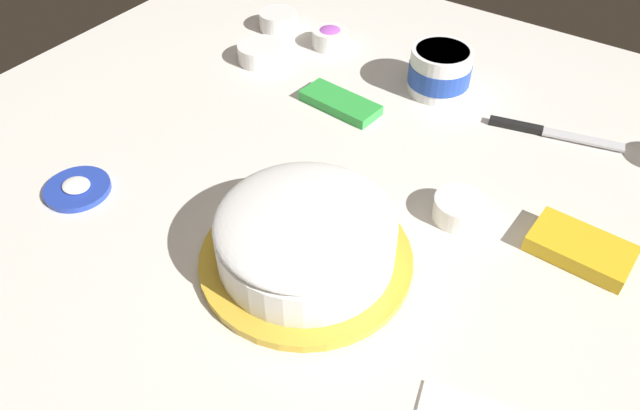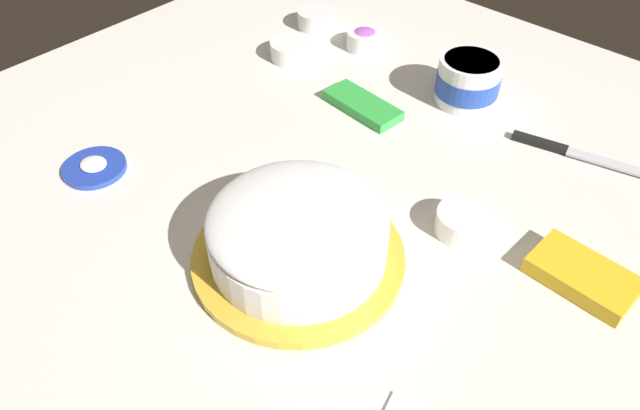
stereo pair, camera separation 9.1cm
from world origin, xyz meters
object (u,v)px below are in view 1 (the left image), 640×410
at_px(spreading_knife, 543,131).
at_px(sprinkle_bowl_blue, 278,20).
at_px(sprinkle_bowl_green, 260,52).
at_px(candy_box_lower, 581,248).
at_px(frosted_cake, 306,239).
at_px(candy_box_upper, 340,103).
at_px(sprinkle_bowl_rainbow, 330,37).
at_px(frosting_tub_lid, 77,188).
at_px(sprinkle_bowl_orange, 459,208).
at_px(frosting_tub, 439,70).

relative_size(spreading_knife, sprinkle_bowl_blue, 2.73).
xyz_separation_m(sprinkle_bowl_green, candy_box_lower, (0.73, -0.17, -0.01)).
bearing_deg(candy_box_lower, sprinkle_bowl_green, 169.54).
bearing_deg(frosted_cake, spreading_knife, 70.26).
relative_size(sprinkle_bowl_green, candy_box_upper, 0.60).
relative_size(sprinkle_bowl_green, sprinkle_bowl_rainbow, 1.21).
bearing_deg(spreading_knife, candy_box_upper, -158.73).
bearing_deg(sprinkle_bowl_blue, spreading_knife, -4.37).
bearing_deg(sprinkle_bowl_green, spreading_knife, 8.58).
bearing_deg(frosting_tub_lid, candy_box_upper, 63.39).
bearing_deg(sprinkle_bowl_orange, candy_box_upper, 154.76).
xyz_separation_m(sprinkle_bowl_blue, candy_box_lower, (0.78, -0.31, -0.01)).
height_order(frosting_tub_lid, sprinkle_bowl_blue, sprinkle_bowl_blue).
height_order(spreading_knife, sprinkle_bowl_rainbow, sprinkle_bowl_rainbow).
distance_m(spreading_knife, sprinkle_bowl_orange, 0.29).
bearing_deg(sprinkle_bowl_orange, sprinkle_bowl_green, 160.24).
xyz_separation_m(sprinkle_bowl_orange, sprinkle_bowl_blue, (-0.60, 0.33, 0.00)).
bearing_deg(sprinkle_bowl_blue, candy_box_lower, -21.33).
height_order(spreading_knife, candy_box_lower, candy_box_lower).
relative_size(frosting_tub, sprinkle_bowl_rainbow, 1.58).
distance_m(frosting_tub, candy_box_lower, 0.46).
distance_m(sprinkle_bowl_rainbow, candy_box_upper, 0.24).
height_order(frosted_cake, candy_box_upper, frosted_cake).
distance_m(sprinkle_bowl_green, candy_box_upper, 0.24).
distance_m(sprinkle_bowl_blue, candy_box_upper, 0.34).
bearing_deg(frosting_tub, candy_box_upper, -128.45).
height_order(frosting_tub_lid, sprinkle_bowl_orange, sprinkle_bowl_orange).
relative_size(frosting_tub, sprinkle_bowl_orange, 1.49).
distance_m(spreading_knife, candy_box_lower, 0.29).
bearing_deg(sprinkle_bowl_rainbow, candy_box_lower, -25.44).
bearing_deg(sprinkle_bowl_green, sprinkle_bowl_rainbow, 57.66).
xyz_separation_m(frosting_tub_lid, sprinkle_bowl_green, (-0.01, 0.49, 0.02)).
xyz_separation_m(sprinkle_bowl_blue, candy_box_upper, (0.29, -0.18, -0.01)).
relative_size(frosted_cake, frosting_tub, 2.54).
bearing_deg(frosting_tub, candy_box_lower, -37.01).
xyz_separation_m(frosted_cake, sprinkle_bowl_green, (-0.41, 0.41, -0.03)).
xyz_separation_m(sprinkle_bowl_orange, candy_box_lower, (0.18, 0.03, -0.01)).
height_order(frosting_tub, sprinkle_bowl_rainbow, frosting_tub).
bearing_deg(sprinkle_bowl_green, sprinkle_bowl_orange, -19.76).
bearing_deg(candy_box_upper, sprinkle_bowl_blue, 152.75).
bearing_deg(spreading_knife, frosted_cake, -109.74).
distance_m(frosted_cake, spreading_knife, 0.53).
relative_size(frosting_tub, sprinkle_bowl_green, 1.30).
bearing_deg(candy_box_lower, sprinkle_bowl_rainbow, 157.17).
bearing_deg(candy_box_lower, frosting_tub_lid, -153.15).
relative_size(frosted_cake, sprinkle_bowl_green, 3.31).
xyz_separation_m(sprinkle_bowl_rainbow, candy_box_lower, (0.64, -0.30, -0.01)).
bearing_deg(candy_box_upper, frosted_cake, -58.65).
distance_m(spreading_knife, sprinkle_bowl_rainbow, 0.50).
relative_size(sprinkle_bowl_rainbow, candy_box_upper, 0.49).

